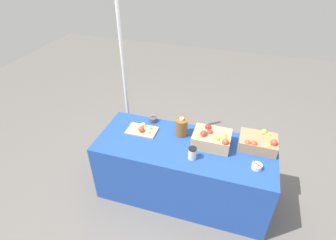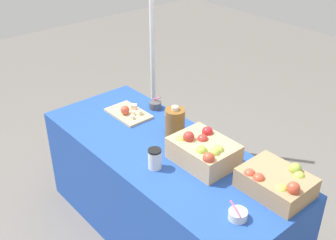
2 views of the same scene
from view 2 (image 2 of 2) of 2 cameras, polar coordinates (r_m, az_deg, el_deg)
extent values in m
plane|color=slate|center=(3.20, -0.44, -14.98)|extent=(10.00, 10.00, 0.00)
cube|color=#234CAD|center=(2.95, -0.46, -9.90)|extent=(1.90, 0.76, 0.74)
cube|color=tan|center=(2.43, 14.45, -8.26)|extent=(0.38, 0.29, 0.12)
sphere|color=#D14C33|center=(2.34, 12.21, -7.85)|extent=(0.07, 0.07, 0.07)
sphere|color=#B2C64C|center=(2.31, 15.19, -9.22)|extent=(0.07, 0.07, 0.07)
sphere|color=#D14C33|center=(2.37, 11.02, -7.30)|extent=(0.07, 0.07, 0.07)
sphere|color=#B2C64C|center=(2.42, 17.35, -7.40)|extent=(0.07, 0.07, 0.07)
sphere|color=#99B742|center=(2.43, 16.93, -6.38)|extent=(0.07, 0.07, 0.07)
sphere|color=#D14C33|center=(2.28, 16.69, -8.85)|extent=(0.07, 0.07, 0.07)
cube|color=tan|center=(2.58, 4.86, -4.33)|extent=(0.39, 0.30, 0.14)
sphere|color=#D14C33|center=(2.39, 5.55, -5.17)|extent=(0.07, 0.07, 0.07)
sphere|color=red|center=(2.63, 5.38, -1.62)|extent=(0.07, 0.07, 0.07)
sphere|color=#B2332D|center=(2.57, 4.74, -2.68)|extent=(0.07, 0.07, 0.07)
sphere|color=#B2C64C|center=(2.58, 1.75, -2.87)|extent=(0.07, 0.07, 0.07)
sphere|color=#B2C64C|center=(2.45, 6.31, -4.58)|extent=(0.07, 0.07, 0.07)
sphere|color=#99B742|center=(2.47, 4.61, -4.30)|extent=(0.07, 0.07, 0.07)
sphere|color=#B2C64C|center=(2.48, 6.85, -4.19)|extent=(0.07, 0.07, 0.07)
sphere|color=#B2332D|center=(2.55, 2.83, -2.30)|extent=(0.07, 0.07, 0.07)
cube|color=#D1B284|center=(3.13, -5.41, 0.89)|extent=(0.34, 0.21, 0.02)
cube|color=beige|center=(3.09, -3.85, 1.04)|extent=(0.04, 0.04, 0.03)
cube|color=beige|center=(3.11, -5.81, 1.14)|extent=(0.04, 0.04, 0.03)
sphere|color=#D14C33|center=(3.09, -5.87, 1.35)|extent=(0.07, 0.07, 0.07)
cube|color=beige|center=(3.16, -4.63, 1.78)|extent=(0.06, 0.06, 0.04)
cube|color=beige|center=(3.04, -4.89, 0.42)|extent=(0.04, 0.04, 0.03)
cube|color=beige|center=(3.09, -4.82, 0.96)|extent=(0.04, 0.04, 0.03)
cylinder|color=#4C4C51|center=(3.20, -1.75, 2.03)|extent=(0.09, 0.09, 0.05)
cylinder|color=#EA598C|center=(3.18, -1.51, 2.95)|extent=(0.09, 0.01, 0.05)
cylinder|color=silver|center=(2.24, 9.48, -12.60)|extent=(0.10, 0.10, 0.05)
cylinder|color=#EA598C|center=(2.20, 9.17, -11.84)|extent=(0.10, 0.03, 0.05)
cylinder|color=brown|center=(2.83, 0.95, -0.34)|extent=(0.14, 0.14, 0.20)
cylinder|color=silver|center=(2.77, 0.96, 1.62)|extent=(0.05, 0.05, 0.02)
cylinder|color=silver|center=(2.53, -1.81, -5.40)|extent=(0.08, 0.08, 0.12)
cylinder|color=black|center=(2.49, -1.83, -4.18)|extent=(0.08, 0.08, 0.01)
cylinder|color=white|center=(3.66, -2.18, 12.15)|extent=(0.04, 0.04, 2.29)
camera|label=1|loc=(1.46, -77.73, 21.43)|focal=28.66mm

